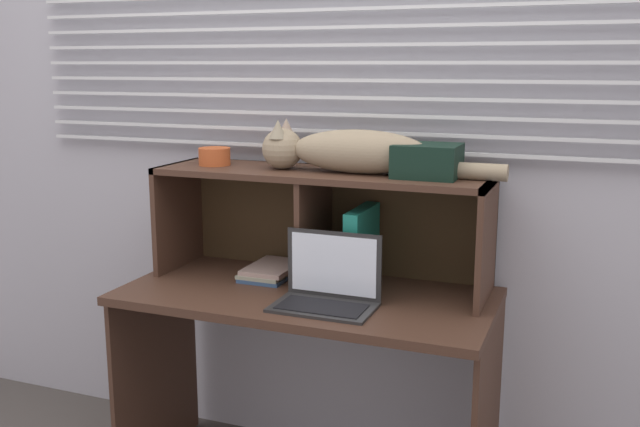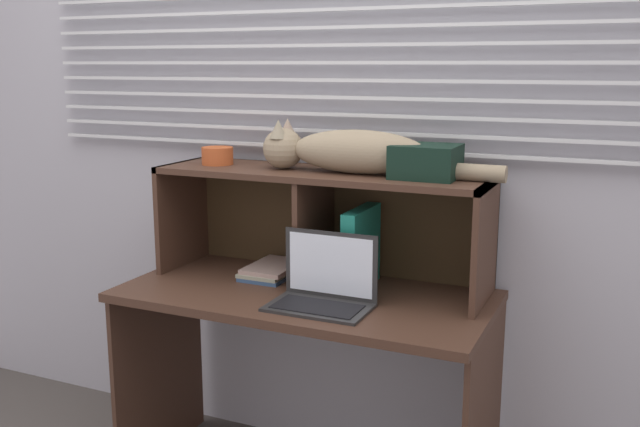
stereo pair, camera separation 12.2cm
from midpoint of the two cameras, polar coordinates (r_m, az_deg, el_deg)
back_panel_with_blinds at (r=2.68m, az=0.37°, el=6.26°), size 4.40×0.08×2.50m
desk at (r=2.53m, az=-2.48°, el=-9.65°), size 1.27×0.61×0.75m
hutch_shelf_unit at (r=2.55m, az=-1.18°, el=0.79°), size 1.18×0.33×0.40m
cat at (r=2.45m, az=0.74°, el=4.96°), size 0.85×0.16×0.18m
laptop at (r=2.33m, az=-0.92°, el=-6.03°), size 0.33×0.20×0.23m
binder_upright at (r=2.49m, az=1.93°, el=-2.74°), size 0.05×0.26×0.28m
book_stack at (r=2.65m, az=-5.24°, el=-4.55°), size 0.17×0.24×0.04m
small_basket at (r=2.68m, az=-9.66°, el=4.48°), size 0.12×0.12×0.06m
storage_box at (r=2.37m, az=7.05°, el=4.17°), size 0.21×0.18×0.11m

